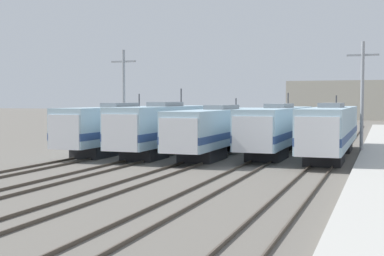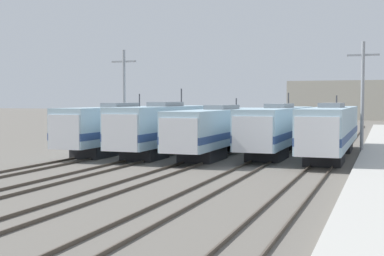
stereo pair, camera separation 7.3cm
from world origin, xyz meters
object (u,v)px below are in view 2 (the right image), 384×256
Objects in this scene: locomotive_center at (220,129)px; catenary_tower_right at (362,94)px; locomotive_far_right at (331,130)px; locomotive_center_left at (163,128)px; catenary_tower_left at (124,95)px; locomotive_center_right at (278,128)px; locomotive_far_left at (118,127)px.

locomotive_center is 2.16× the size of catenary_tower_right.
locomotive_center_left is at bearing -169.90° from locomotive_far_right.
locomotive_far_right is at bearing -11.34° from catenary_tower_left.
catenary_tower_right is at bearing 22.52° from locomotive_center_left.
locomotive_center_right is 15.79m from catenary_tower_left.
locomotive_center is (4.32, 1.68, -0.11)m from locomotive_center_left.
catenary_tower_left is at bearing 168.66° from locomotive_far_right.
catenary_tower_left reaches higher than locomotive_far_left.
locomotive_far_right is at bearing -17.99° from locomotive_center_right.
locomotive_center_left is at bearing -157.48° from catenary_tower_right.
locomotive_far_right is 2.10× the size of catenary_tower_left.
locomotive_center is (8.63, 1.35, -0.08)m from locomotive_far_left.
catenary_tower_right is at bearing 16.97° from locomotive_far_left.
locomotive_far_left is at bearing -173.48° from locomotive_far_right.
locomotive_far_right is 5.24m from catenary_tower_right.
locomotive_far_left is 1.05× the size of locomotive_center_left.
locomotive_far_right is 2.10× the size of catenary_tower_right.
locomotive_far_left is 0.89× the size of locomotive_far_right.
locomotive_center_right reaches higher than locomotive_far_right.
catenary_tower_right is (6.44, 2.54, 2.76)m from locomotive_center_right.
locomotive_far_right is (8.63, 0.63, 0.09)m from locomotive_center.
catenary_tower_left reaches higher than locomotive_center.
locomotive_far_left is 4.33m from locomotive_center_left.
locomotive_center is 2.16× the size of catenary_tower_left.
catenary_tower_right is at bearing 21.54° from locomotive_center_right.
locomotive_far_left is 20.45m from catenary_tower_right.
catenary_tower_right is at bearing 23.02° from locomotive_center.
locomotive_far_left is 8.74m from locomotive_center.
locomotive_center_right is at bearing 162.01° from locomotive_far_right.
locomotive_center_left is 0.84× the size of locomotive_center_right.
locomotive_center_left is 16.54m from catenary_tower_right.
locomotive_far_left is 0.86× the size of locomotive_center.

